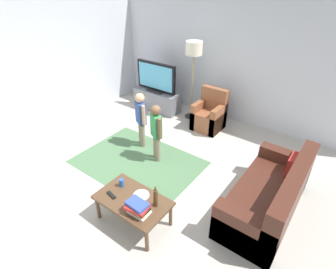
{
  "coord_description": "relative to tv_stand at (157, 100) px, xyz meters",
  "views": [
    {
      "loc": [
        2.29,
        -2.49,
        3.02
      ],
      "look_at": [
        0.0,
        0.6,
        0.65
      ],
      "focal_mm": 28.34,
      "sensor_mm": 36.0,
      "label": 1
    }
  ],
  "objects": [
    {
      "name": "ground",
      "position": [
        1.61,
        -2.3,
        -0.24
      ],
      "size": [
        7.8,
        7.8,
        0.0
      ],
      "primitive_type": "plane",
      "color": "#B2ADA3"
    },
    {
      "name": "child_center",
      "position": [
        1.33,
        -1.68,
        0.42
      ],
      "size": [
        0.34,
        0.23,
        1.11
      ],
      "color": "gray",
      "rests_on": "ground"
    },
    {
      "name": "tv_stand",
      "position": [
        0.0,
        0.0,
        0.0
      ],
      "size": [
        1.2,
        0.44,
        0.5
      ],
      "color": "slate",
      "rests_on": "ground"
    },
    {
      "name": "floor_lamp",
      "position": [
        0.92,
        0.15,
        1.3
      ],
      "size": [
        0.36,
        0.36,
        1.78
      ],
      "color": "#262626",
      "rests_on": "ground"
    },
    {
      "name": "book_stack",
      "position": [
        2.21,
        -3.13,
        0.26
      ],
      "size": [
        0.3,
        0.25,
        0.17
      ],
      "color": "white",
      "rests_on": "coffee_table"
    },
    {
      "name": "coffee_table",
      "position": [
        1.99,
        -3.01,
        0.13
      ],
      "size": [
        1.0,
        0.6,
        0.42
      ],
      "color": "#513823",
      "rests_on": "ground"
    },
    {
      "name": "tv_remote",
      "position": [
        1.71,
        -3.13,
        0.19
      ],
      "size": [
        0.18,
        0.08,
        0.02
      ],
      "primitive_type": "cube",
      "rotation": [
        0.0,
        0.0,
        -0.2
      ],
      "color": "black",
      "rests_on": "coffee_table"
    },
    {
      "name": "couch",
      "position": [
        3.46,
        -1.73,
        0.05
      ],
      "size": [
        0.8,
        1.8,
        0.86
      ],
      "color": "#472319",
      "rests_on": "ground"
    },
    {
      "name": "armchair",
      "position": [
        1.53,
        -0.04,
        0.05
      ],
      "size": [
        0.6,
        0.6,
        0.9
      ],
      "color": "brown",
      "rests_on": "ground"
    },
    {
      "name": "plate",
      "position": [
        2.04,
        -2.89,
        0.18
      ],
      "size": [
        0.22,
        0.22,
        0.02
      ],
      "color": "white",
      "rests_on": "coffee_table"
    },
    {
      "name": "soda_can",
      "position": [
        1.69,
        -2.91,
        0.24
      ],
      "size": [
        0.07,
        0.07,
        0.12
      ],
      "primitive_type": "cylinder",
      "color": "#2659B2",
      "rests_on": "coffee_table"
    },
    {
      "name": "area_rug",
      "position": [
        1.11,
        -1.97,
        -0.24
      ],
      "size": [
        2.2,
        1.6,
        0.01
      ],
      "primitive_type": "cube",
      "color": "#4C724C",
      "rests_on": "ground"
    },
    {
      "name": "child_near_tv",
      "position": [
        0.79,
        -1.48,
        0.43
      ],
      "size": [
        0.34,
        0.23,
        1.12
      ],
      "color": "gray",
      "rests_on": "ground"
    },
    {
      "name": "tv",
      "position": [
        -0.0,
        -0.02,
        0.6
      ],
      "size": [
        1.1,
        0.28,
        0.71
      ],
      "color": "black",
      "rests_on": "tv_stand"
    },
    {
      "name": "bottle",
      "position": [
        2.31,
        -2.91,
        0.31
      ],
      "size": [
        0.06,
        0.06,
        0.32
      ],
      "color": "#4C3319",
      "rests_on": "coffee_table"
    },
    {
      "name": "wall_left",
      "position": [
        -1.39,
        -2.3,
        1.11
      ],
      "size": [
        0.12,
        6.0,
        2.7
      ],
      "primitive_type": "cube",
      "color": "silver",
      "rests_on": "ground"
    },
    {
      "name": "wall_back",
      "position": [
        1.61,
        0.7,
        1.11
      ],
      "size": [
        6.0,
        0.12,
        2.7
      ],
      "primitive_type": "cube",
      "color": "silver",
      "rests_on": "ground"
    }
  ]
}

